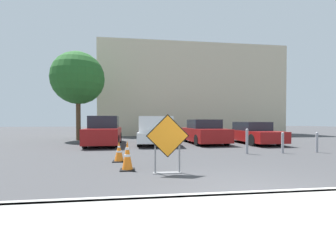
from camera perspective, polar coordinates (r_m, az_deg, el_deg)
ground_plane at (r=13.83m, az=1.62°, el=-4.45°), size 96.00×96.00×0.00m
sidewalk_strip at (r=3.52m, az=33.33°, el=-20.43°), size 28.21×2.24×0.14m
curb_lip at (r=4.38m, az=23.35°, el=-15.98°), size 28.21×0.20×0.14m
road_closed_sign at (r=5.82m, az=-0.10°, el=-3.80°), size 1.13×0.20×1.55m
traffic_cone_nearest at (r=6.38m, az=-10.28°, el=-7.44°), size 0.40×0.40×0.83m
traffic_cone_second at (r=7.78m, az=-12.33°, el=-6.41°), size 0.42×0.42×0.68m
parked_car_nearest at (r=13.27m, az=-15.90°, el=-1.49°), size 1.92×4.28×1.66m
pickup_truck at (r=13.27m, az=-3.11°, el=-1.48°), size 2.25×5.14×1.63m
parked_car_second at (r=13.95m, az=9.20°, el=-1.61°), size 2.12×4.14×1.47m
parked_car_third at (r=14.82m, az=20.60°, el=-1.75°), size 1.93×4.65×1.32m
bollard_nearest at (r=9.94m, az=19.41°, el=-3.51°), size 0.12×0.12×1.06m
bollard_second at (r=10.76m, az=27.10°, el=-3.65°), size 0.12×0.12×0.90m
bollard_third at (r=11.75m, az=33.59°, el=-3.33°), size 0.12×0.12×0.90m
building_facade_backdrop at (r=24.17m, az=5.81°, el=8.55°), size 18.43×5.00×8.93m
street_tree_behind_lot at (r=17.73m, az=-21.89°, el=11.17°), size 3.73×3.73×6.35m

